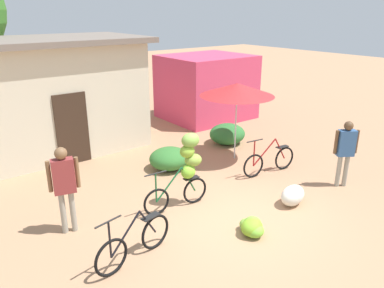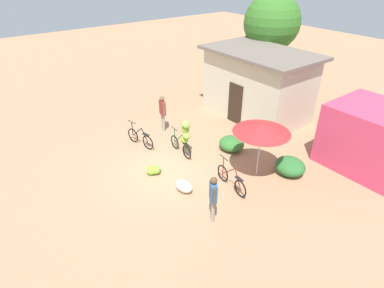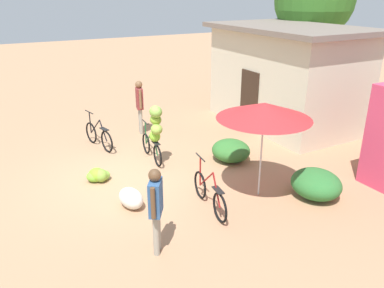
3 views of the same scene
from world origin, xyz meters
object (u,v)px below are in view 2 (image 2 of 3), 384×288
Objects in this scene: building_low at (258,84)px; bicycle_leftmost at (140,138)px; produce_sack at (184,186)px; bicycle_center_loaded at (231,180)px; shop_pink at (373,138)px; bicycle_near_pile at (184,135)px; person_vendor at (213,195)px; tree_behind_building at (272,23)px; market_umbrella at (262,128)px; person_bystander at (163,110)px; banana_pile_on_ground at (154,170)px.

building_low reaches higher than bicycle_leftmost.
bicycle_center_loaded is at bearing 59.56° from produce_sack.
shop_pink is 7.32m from bicycle_near_pile.
person_vendor is (3.59, -1.53, 0.04)m from bicycle_near_pile.
produce_sack is (4.81, -9.58, -3.86)m from tree_behind_building.
tree_behind_building reaches higher than building_low.
bicycle_near_pile is (-2.77, -1.39, -1.06)m from market_umbrella.
tree_behind_building reaches higher than shop_pink.
bicycle_center_loaded is at bearing 13.41° from bicycle_leftmost.
person_bystander reaches higher than bicycle_center_loaded.
building_low is at bearing 123.97° from person_vendor.
building_low is 6.03m from shop_pink.
building_low reaches higher than bicycle_center_loaded.
bicycle_center_loaded is at bearing -5.10° from person_bystander.
building_low is 3.27× the size of bicycle_center_loaded.
produce_sack is 0.42× the size of person_vendor.
shop_pink is 1.45× the size of market_umbrella.
bicycle_center_loaded reaches higher than produce_sack.
bicycle_near_pile reaches higher than produce_sack.
bicycle_near_pile is (-4.95, -5.39, -0.25)m from shop_pink.
person_bystander reaches higher than person_vendor.
building_low is 6.68m from bicycle_center_loaded.
produce_sack is (1.58, 0.28, 0.07)m from banana_pile_on_ground.
building_low is 5.08m from person_bystander.
bicycle_near_pile is 2.68× the size of banana_pile_on_ground.
banana_pile_on_ground is at bearing -78.99° from building_low.
bicycle_center_loaded is 2.42× the size of produce_sack.
bicycle_leftmost is (1.03, -9.22, -3.72)m from tree_behind_building.
person_bystander is (-7.40, -4.85, -0.14)m from shop_pink.
banana_pile_on_ground is (-2.44, -1.75, -0.20)m from bicycle_center_loaded.
person_vendor is at bearing 2.76° from banana_pile_on_ground.
shop_pink is 8.85m from person_bystander.
market_umbrella is at bearing -118.65° from shop_pink.
banana_pile_on_ground is 3.39m from person_vendor.
bicycle_near_pile is (1.06, -5.38, -0.72)m from building_low.
shop_pink is at bearing 56.75° from banana_pile_on_ground.
person_bystander is (-0.57, 1.57, 0.72)m from bicycle_leftmost.
shop_pink is (6.01, 0.01, -0.47)m from building_low.
bicycle_center_loaded reaches higher than banana_pile_on_ground.
bicycle_near_pile is at bearing -78.84° from building_low.
person_bystander is at bearing 109.99° from bicycle_leftmost.
tree_behind_building is 10.58m from bicycle_center_loaded.
market_umbrella is at bearing 89.48° from bicycle_center_loaded.
tree_behind_building is 8.10× the size of produce_sack.
person_vendor is 0.94× the size of person_bystander.
person_vendor reaches higher than produce_sack.
shop_pink is 1.82× the size of person_bystander.
bicycle_center_loaded is 2.73× the size of banana_pile_on_ground.
bicycle_center_loaded is (5.67, -8.11, -3.73)m from tree_behind_building.
bicycle_center_loaded reaches higher than bicycle_leftmost.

